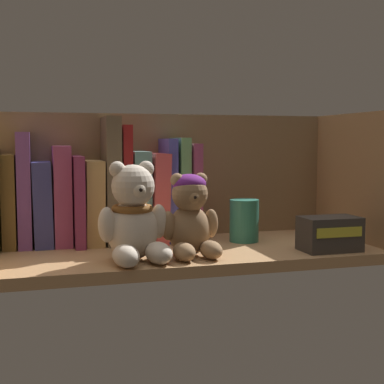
{
  "coord_description": "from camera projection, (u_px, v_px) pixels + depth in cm",
  "views": [
    {
      "loc": [
        -25.56,
        -95.8,
        21.77
      ],
      "look_at": [
        2.19,
        0.0,
        12.58
      ],
      "focal_mm": 50.66,
      "sensor_mm": 36.0,
      "label": 1
    }
  ],
  "objects": [
    {
      "name": "shelf_board",
      "position": [
        181.0,
        254.0,
        1.01
      ],
      "size": [
        71.9,
        28.65,
        2.0
      ],
      "primitive_type": "cube",
      "color": "tan",
      "rests_on": "ground"
    },
    {
      "name": "shelf_back_panel",
      "position": [
        162.0,
        180.0,
        1.14
      ],
      "size": [
        74.3,
        1.2,
        27.58
      ],
      "primitive_type": "cube",
      "color": "olive",
      "rests_on": "ground"
    },
    {
      "name": "shelf_side_panel_right",
      "position": [
        356.0,
        182.0,
        1.1
      ],
      "size": [
        1.6,
        31.05,
        27.58
      ],
      "primitive_type": "cube",
      "color": "tan",
      "rests_on": "ground"
    },
    {
      "name": "book_1",
      "position": [
        9.0,
        201.0,
        1.02
      ],
      "size": [
        2.5,
        9.94,
        17.47
      ],
      "primitive_type": "cube",
      "color": "brown",
      "rests_on": "shelf_board"
    },
    {
      "name": "book_2",
      "position": [
        24.0,
        190.0,
        1.02
      ],
      "size": [
        2.47,
        10.23,
        21.61
      ],
      "primitive_type": "cube",
      "color": "#714288",
      "rests_on": "shelf_board"
    },
    {
      "name": "book_3",
      "position": [
        42.0,
        204.0,
        1.03
      ],
      "size": [
        3.72,
        10.54,
        16.15
      ],
      "primitive_type": "cube",
      "rotation": [
        0.0,
        -0.02,
        0.0
      ],
      "color": "#3A3C7F",
      "rests_on": "shelf_board"
    },
    {
      "name": "book_4",
      "position": [
        62.0,
        195.0,
        1.04
      ],
      "size": [
        3.28,
        10.52,
        19.07
      ],
      "primitive_type": "cube",
      "color": "#9D416D",
      "rests_on": "shelf_board"
    },
    {
      "name": "book_5",
      "position": [
        77.0,
        200.0,
        1.05
      ],
      "size": [
        1.94,
        14.58,
        17.15
      ],
      "primitive_type": "cube",
      "color": "#812D56",
      "rests_on": "shelf_board"
    },
    {
      "name": "book_6",
      "position": [
        93.0,
        202.0,
        1.06
      ],
      "size": [
        3.63,
        12.47,
        16.32
      ],
      "primitive_type": "cube",
      "rotation": [
        0.0,
        0.01,
        0.0
      ],
      "color": "tan",
      "rests_on": "shelf_board"
    },
    {
      "name": "book_7",
      "position": [
        110.0,
        180.0,
        1.07
      ],
      "size": [
        2.85,
        13.21,
        24.64
      ],
      "primitive_type": "cube",
      "color": "brown",
      "rests_on": "shelf_board"
    },
    {
      "name": "book_8",
      "position": [
        124.0,
        184.0,
        1.07
      ],
      "size": [
        1.82,
        12.49,
        23.03
      ],
      "primitive_type": "cube",
      "color": "maroon",
      "rests_on": "shelf_board"
    },
    {
      "name": "book_9",
      "position": [
        138.0,
        196.0,
        1.08
      ],
      "size": [
        3.29,
        12.82,
        18.0
      ],
      "primitive_type": "cube",
      "color": "slate",
      "rests_on": "shelf_board"
    },
    {
      "name": "book_10",
      "position": [
        155.0,
        197.0,
        1.09
      ],
      "size": [
        3.63,
        14.93,
        17.72
      ],
      "primitive_type": "cube",
      "rotation": [
        0.0,
        0.03,
        0.0
      ],
      "color": "#C34848",
      "rests_on": "shelf_board"
    },
    {
      "name": "book_11",
      "position": [
        168.0,
        189.0,
        1.1
      ],
      "size": [
        1.89,
        11.62,
        20.48
      ],
      "primitive_type": "cube",
      "color": "#494EAF",
      "rests_on": "shelf_board"
    },
    {
      "name": "book_12",
      "position": [
        179.0,
        189.0,
        1.11
      ],
      "size": [
        2.05,
        12.18,
        20.65
      ],
      "primitive_type": "cube",
      "color": "#64A263",
      "rests_on": "shelf_board"
    },
    {
      "name": "book_13",
      "position": [
        189.0,
        191.0,
        1.11
      ],
      "size": [
        1.78,
        13.9,
        19.49
      ],
      "primitive_type": "cube",
      "color": "#8B3B62",
      "rests_on": "shelf_board"
    },
    {
      "name": "teddy_bear_larger",
      "position": [
        134.0,
        219.0,
        0.9
      ],
      "size": [
        12.35,
        12.8,
        16.67
      ],
      "color": "beige",
      "rests_on": "shelf_board"
    },
    {
      "name": "teddy_bear_smaller",
      "position": [
        190.0,
        217.0,
        0.94
      ],
      "size": [
        10.62,
        10.84,
        14.48
      ],
      "color": "#93704C",
      "rests_on": "shelf_board"
    },
    {
      "name": "pillar_candle",
      "position": [
        244.0,
        221.0,
        1.08
      ],
      "size": [
        5.8,
        5.8,
        8.41
      ],
      "primitive_type": "cylinder",
      "color": "#2D7A66",
      "rests_on": "shelf_board"
    },
    {
      "name": "small_product_box",
      "position": [
        330.0,
        234.0,
        0.99
      ],
      "size": [
        10.55,
        6.7,
        6.24
      ],
      "color": "#38332D",
      "rests_on": "shelf_board"
    }
  ]
}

